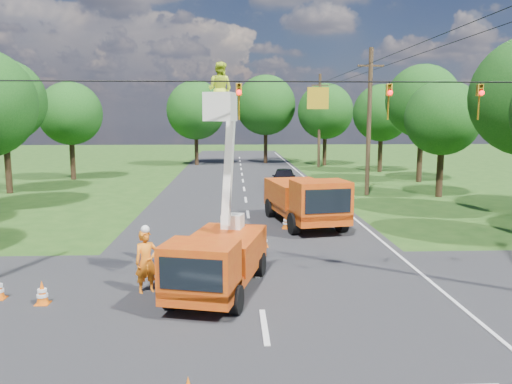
{
  "coord_description": "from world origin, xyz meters",
  "views": [
    {
      "loc": [
        -0.75,
        -12.02,
        5.29
      ],
      "look_at": [
        0.06,
        6.15,
        2.6
      ],
      "focal_mm": 35.0,
      "sensor_mm": 36.0,
      "label": 1
    }
  ],
  "objects_px": {
    "tree_left_f": "(70,114)",
    "tree_right_e": "(382,113)",
    "ground_worker": "(146,262)",
    "tree_far_b": "(266,105)",
    "distant_car": "(284,178)",
    "traffic_cone_7": "(303,204)",
    "traffic_cone_4": "(42,293)",
    "pole_right_far": "(319,120)",
    "traffic_cone_2": "(264,239)",
    "tree_left_e": "(3,101)",
    "tree_right_d": "(422,101)",
    "tree_far_c": "(325,111)",
    "traffic_cone_3": "(286,222)",
    "tree_far_a": "(196,110)",
    "tree_right_c": "(443,118)",
    "bucket_truck": "(218,245)",
    "second_truck": "(305,200)",
    "traffic_cone_8": "(148,266)",
    "pole_right_mid": "(369,121)"
  },
  "relations": [
    {
      "from": "tree_left_f",
      "to": "tree_right_e",
      "type": "xyz_separation_m",
      "value": [
        28.6,
        5.0,
        0.13
      ]
    },
    {
      "from": "ground_worker",
      "to": "tree_far_b",
      "type": "height_order",
      "value": "tree_far_b"
    },
    {
      "from": "distant_car",
      "to": "traffic_cone_7",
      "type": "height_order",
      "value": "distant_car"
    },
    {
      "from": "tree_left_f",
      "to": "tree_right_e",
      "type": "bearing_deg",
      "value": 9.92
    },
    {
      "from": "traffic_cone_4",
      "to": "pole_right_far",
      "type": "bearing_deg",
      "value": 69.83
    },
    {
      "from": "traffic_cone_2",
      "to": "tree_left_e",
      "type": "height_order",
      "value": "tree_left_e"
    },
    {
      "from": "tree_right_d",
      "to": "tree_far_c",
      "type": "distance_m",
      "value": 15.92
    },
    {
      "from": "traffic_cone_3",
      "to": "tree_left_f",
      "type": "height_order",
      "value": "tree_left_f"
    },
    {
      "from": "tree_left_f",
      "to": "tree_far_a",
      "type": "relative_size",
      "value": 0.88
    },
    {
      "from": "distant_car",
      "to": "tree_right_c",
      "type": "height_order",
      "value": "tree_right_c"
    },
    {
      "from": "bucket_truck",
      "to": "tree_right_d",
      "type": "xyz_separation_m",
      "value": [
        16.05,
        26.33,
        5.19
      ]
    },
    {
      "from": "ground_worker",
      "to": "tree_far_b",
      "type": "relative_size",
      "value": 0.19
    },
    {
      "from": "second_truck",
      "to": "ground_worker",
      "type": "height_order",
      "value": "second_truck"
    },
    {
      "from": "traffic_cone_4",
      "to": "traffic_cone_7",
      "type": "height_order",
      "value": "same"
    },
    {
      "from": "bucket_truck",
      "to": "traffic_cone_4",
      "type": "relative_size",
      "value": 9.77
    },
    {
      "from": "tree_right_d",
      "to": "tree_right_e",
      "type": "distance_m",
      "value": 8.11
    },
    {
      "from": "traffic_cone_7",
      "to": "tree_right_c",
      "type": "bearing_deg",
      "value": 24.56
    },
    {
      "from": "traffic_cone_2",
      "to": "pole_right_far",
      "type": "distance_m",
      "value": 35.24
    },
    {
      "from": "second_truck",
      "to": "tree_left_e",
      "type": "distance_m",
      "value": 23.43
    },
    {
      "from": "tree_far_a",
      "to": "tree_left_e",
      "type": "bearing_deg",
      "value": -119.33
    },
    {
      "from": "distant_car",
      "to": "tree_right_c",
      "type": "distance_m",
      "value": 12.2
    },
    {
      "from": "traffic_cone_4",
      "to": "pole_right_far",
      "type": "xyz_separation_m",
      "value": [
        14.74,
        40.13,
        4.75
      ]
    },
    {
      "from": "distant_car",
      "to": "tree_right_d",
      "type": "relative_size",
      "value": 0.46
    },
    {
      "from": "ground_worker",
      "to": "tree_far_b",
      "type": "distance_m",
      "value": 45.08
    },
    {
      "from": "bucket_truck",
      "to": "traffic_cone_8",
      "type": "relative_size",
      "value": 9.77
    },
    {
      "from": "tree_right_d",
      "to": "traffic_cone_8",
      "type": "bearing_deg",
      "value": -126.91
    },
    {
      "from": "pole_right_mid",
      "to": "bucket_truck",
      "type": "bearing_deg",
      "value": -116.77
    },
    {
      "from": "tree_right_d",
      "to": "tree_far_c",
      "type": "height_order",
      "value": "tree_right_d"
    },
    {
      "from": "pole_right_far",
      "to": "tree_far_b",
      "type": "height_order",
      "value": "tree_far_b"
    },
    {
      "from": "second_truck",
      "to": "tree_right_d",
      "type": "distance_m",
      "value": 21.33
    },
    {
      "from": "tree_left_e",
      "to": "tree_far_a",
      "type": "xyz_separation_m",
      "value": [
        11.8,
        21.0,
        -0.3
      ]
    },
    {
      "from": "bucket_truck",
      "to": "tree_far_c",
      "type": "bearing_deg",
      "value": 89.49
    },
    {
      "from": "ground_worker",
      "to": "traffic_cone_8",
      "type": "distance_m",
      "value": 1.76
    },
    {
      "from": "tree_left_e",
      "to": "ground_worker",
      "type": "bearing_deg",
      "value": -57.81
    },
    {
      "from": "second_truck",
      "to": "traffic_cone_7",
      "type": "distance_m",
      "value": 4.35
    },
    {
      "from": "traffic_cone_8",
      "to": "tree_right_d",
      "type": "distance_m",
      "value": 31.42
    },
    {
      "from": "distant_car",
      "to": "traffic_cone_3",
      "type": "relative_size",
      "value": 6.21
    },
    {
      "from": "tree_left_f",
      "to": "tree_right_c",
      "type": "xyz_separation_m",
      "value": [
        28.0,
        -11.0,
        -0.37
      ]
    },
    {
      "from": "traffic_cone_3",
      "to": "tree_right_e",
      "type": "relative_size",
      "value": 0.08
    },
    {
      "from": "traffic_cone_4",
      "to": "tree_far_c",
      "type": "xyz_separation_m",
      "value": [
        15.74,
        42.13,
        5.7
      ]
    },
    {
      "from": "tree_left_e",
      "to": "traffic_cone_4",
      "type": "bearing_deg",
      "value": -64.5
    },
    {
      "from": "tree_right_e",
      "to": "tree_left_f",
      "type": "bearing_deg",
      "value": -170.08
    },
    {
      "from": "tree_left_e",
      "to": "tree_right_d",
      "type": "bearing_deg",
      "value": 8.99
    },
    {
      "from": "bucket_truck",
      "to": "tree_right_d",
      "type": "relative_size",
      "value": 0.72
    },
    {
      "from": "traffic_cone_7",
      "to": "tree_right_e",
      "type": "bearing_deg",
      "value": 62.79
    },
    {
      "from": "tree_far_b",
      "to": "distant_car",
      "type": "bearing_deg",
      "value": -89.71
    },
    {
      "from": "tree_far_a",
      "to": "tree_right_d",
      "type": "bearing_deg",
      "value": -38.94
    },
    {
      "from": "traffic_cone_7",
      "to": "tree_right_e",
      "type": "distance_m",
      "value": 23.75
    },
    {
      "from": "tree_right_e",
      "to": "tree_left_e",
      "type": "bearing_deg",
      "value": -156.98
    },
    {
      "from": "second_truck",
      "to": "tree_right_e",
      "type": "bearing_deg",
      "value": 55.5
    }
  ]
}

